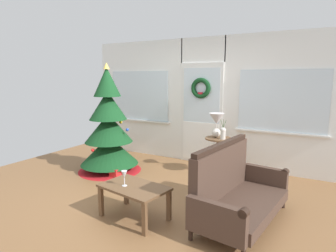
{
  "coord_description": "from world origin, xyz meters",
  "views": [
    {
      "loc": [
        2.18,
        -3.29,
        1.75
      ],
      "look_at": [
        0.05,
        0.55,
        1.0
      ],
      "focal_mm": 30.15,
      "sensor_mm": 36.0,
      "label": 1
    }
  ],
  "objects_px": {
    "flower_vase": "(223,133)",
    "coffee_table": "(134,191)",
    "settee_sofa": "(235,191)",
    "table_lamp": "(217,122)",
    "gift_box": "(115,173)",
    "christmas_tree": "(109,133)",
    "side_table": "(218,149)",
    "wine_glass": "(124,175)"
  },
  "relations": [
    {
      "from": "christmas_tree",
      "to": "table_lamp",
      "type": "height_order",
      "value": "christmas_tree"
    },
    {
      "from": "gift_box",
      "to": "settee_sofa",
      "type": "bearing_deg",
      "value": -11.49
    },
    {
      "from": "settee_sofa",
      "to": "flower_vase",
      "type": "height_order",
      "value": "flower_vase"
    },
    {
      "from": "christmas_tree",
      "to": "side_table",
      "type": "bearing_deg",
      "value": 22.42
    },
    {
      "from": "wine_glass",
      "to": "gift_box",
      "type": "distance_m",
      "value": 1.58
    },
    {
      "from": "christmas_tree",
      "to": "settee_sofa",
      "type": "bearing_deg",
      "value": -15.56
    },
    {
      "from": "settee_sofa",
      "to": "gift_box",
      "type": "distance_m",
      "value": 2.34
    },
    {
      "from": "flower_vase",
      "to": "coffee_table",
      "type": "relative_size",
      "value": 0.38
    },
    {
      "from": "side_table",
      "to": "gift_box",
      "type": "distance_m",
      "value": 1.9
    },
    {
      "from": "christmas_tree",
      "to": "side_table",
      "type": "relative_size",
      "value": 2.96
    },
    {
      "from": "settee_sofa",
      "to": "gift_box",
      "type": "height_order",
      "value": "settee_sofa"
    },
    {
      "from": "table_lamp",
      "to": "flower_vase",
      "type": "relative_size",
      "value": 1.26
    },
    {
      "from": "flower_vase",
      "to": "coffee_table",
      "type": "height_order",
      "value": "flower_vase"
    },
    {
      "from": "side_table",
      "to": "gift_box",
      "type": "height_order",
      "value": "side_table"
    },
    {
      "from": "side_table",
      "to": "flower_vase",
      "type": "xyz_separation_m",
      "value": [
        0.1,
        -0.06,
        0.31
      ]
    },
    {
      "from": "flower_vase",
      "to": "coffee_table",
      "type": "bearing_deg",
      "value": -103.25
    },
    {
      "from": "settee_sofa",
      "to": "table_lamp",
      "type": "bearing_deg",
      "value": 117.24
    },
    {
      "from": "christmas_tree",
      "to": "side_table",
      "type": "xyz_separation_m",
      "value": [
        1.89,
        0.78,
        -0.24
      ]
    },
    {
      "from": "table_lamp",
      "to": "gift_box",
      "type": "xyz_separation_m",
      "value": [
        -1.47,
        -1.09,
        -0.89
      ]
    },
    {
      "from": "table_lamp",
      "to": "wine_glass",
      "type": "xyz_separation_m",
      "value": [
        -0.42,
        -2.17,
        -0.41
      ]
    },
    {
      "from": "table_lamp",
      "to": "wine_glass",
      "type": "distance_m",
      "value": 2.24
    },
    {
      "from": "gift_box",
      "to": "coffee_table",
      "type": "bearing_deg",
      "value": -41.6
    },
    {
      "from": "gift_box",
      "to": "side_table",
      "type": "bearing_deg",
      "value": 34.3
    },
    {
      "from": "christmas_tree",
      "to": "wine_glass",
      "type": "height_order",
      "value": "christmas_tree"
    },
    {
      "from": "settee_sofa",
      "to": "table_lamp",
      "type": "relative_size",
      "value": 3.67
    },
    {
      "from": "wine_glass",
      "to": "gift_box",
      "type": "height_order",
      "value": "wine_glass"
    },
    {
      "from": "wine_glass",
      "to": "side_table",
      "type": "bearing_deg",
      "value": 77.21
    },
    {
      "from": "settee_sofa",
      "to": "table_lamp",
      "type": "distance_m",
      "value": 1.84
    },
    {
      "from": "flower_vase",
      "to": "gift_box",
      "type": "bearing_deg",
      "value": -148.89
    },
    {
      "from": "table_lamp",
      "to": "coffee_table",
      "type": "xyz_separation_m",
      "value": [
        -0.31,
        -2.12,
        -0.61
      ]
    },
    {
      "from": "coffee_table",
      "to": "table_lamp",
      "type": "bearing_deg",
      "value": 81.54
    },
    {
      "from": "christmas_tree",
      "to": "side_table",
      "type": "distance_m",
      "value": 2.05
    },
    {
      "from": "wine_glass",
      "to": "settee_sofa",
      "type": "bearing_deg",
      "value": 26.87
    },
    {
      "from": "flower_vase",
      "to": "coffee_table",
      "type": "xyz_separation_m",
      "value": [
        -0.47,
        -2.02,
        -0.44
      ]
    },
    {
      "from": "side_table",
      "to": "wine_glass",
      "type": "relative_size",
      "value": 3.51
    },
    {
      "from": "table_lamp",
      "to": "christmas_tree",
      "type": "bearing_deg",
      "value": -155.87
    },
    {
      "from": "side_table",
      "to": "christmas_tree",
      "type": "bearing_deg",
      "value": -157.58
    },
    {
      "from": "table_lamp",
      "to": "gift_box",
      "type": "bearing_deg",
      "value": -143.61
    },
    {
      "from": "settee_sofa",
      "to": "side_table",
      "type": "height_order",
      "value": "settee_sofa"
    },
    {
      "from": "side_table",
      "to": "coffee_table",
      "type": "height_order",
      "value": "side_table"
    },
    {
      "from": "christmas_tree",
      "to": "coffee_table",
      "type": "height_order",
      "value": "christmas_tree"
    },
    {
      "from": "settee_sofa",
      "to": "gift_box",
      "type": "relative_size",
      "value": 9.82
    }
  ]
}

